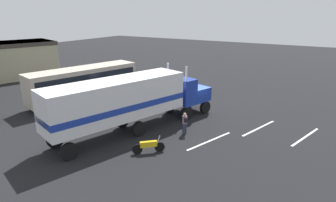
{
  "coord_description": "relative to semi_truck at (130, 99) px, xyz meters",
  "views": [
    {
      "loc": [
        -22.2,
        -10.44,
        8.73
      ],
      "look_at": [
        -2.92,
        1.19,
        1.6
      ],
      "focal_mm": 30.6,
      "sensor_mm": 36.0,
      "label": 1
    }
  ],
  "objects": [
    {
      "name": "parked_bus",
      "position": [
        3.58,
        8.67,
        -0.46
      ],
      "size": [
        11.29,
        5.16,
        3.4
      ],
      "color": "#BFB29E",
      "rests_on": "ground_plane"
    },
    {
      "name": "lane_stripe_far",
      "position": [
        5.63,
        -11.46,
        -2.52
      ],
      "size": [
        4.27,
        1.37,
        0.01
      ],
      "primitive_type": "cube",
      "rotation": [
        0.0,
        0.0,
        -0.28
      ],
      "color": "silver",
      "rests_on": "ground_plane"
    },
    {
      "name": "lane_stripe_near",
      "position": [
        1.39,
        -5.78,
        -2.52
      ],
      "size": [
        4.22,
        1.54,
        0.01
      ],
      "primitive_type": "cube",
      "rotation": [
        0.0,
        0.0,
        -0.32
      ],
      "color": "silver",
      "rests_on": "ground_plane"
    },
    {
      "name": "motorcycle",
      "position": [
        -2.21,
        -3.11,
        -2.04
      ],
      "size": [
        1.54,
        1.59,
        1.12
      ],
      "color": "black",
      "rests_on": "ground_plane"
    },
    {
      "name": "semi_truck",
      "position": [
        0.0,
        0.0,
        0.0
      ],
      "size": [
        14.25,
        6.6,
        4.5
      ],
      "color": "#193399",
      "rests_on": "ground_plane"
    },
    {
      "name": "person_bystander",
      "position": [
        1.62,
        -3.69,
        -1.63
      ],
      "size": [
        0.43,
        0.48,
        1.63
      ],
      "color": "#2D3347",
      "rests_on": "ground_plane"
    },
    {
      "name": "ground_plane",
      "position": [
        6.46,
        -2.28,
        -2.52
      ],
      "size": [
        120.0,
        120.0,
        0.0
      ],
      "primitive_type": "plane",
      "color": "black"
    },
    {
      "name": "lane_stripe_mid",
      "position": [
        5.5,
        -8.15,
        -2.52
      ],
      "size": [
        4.26,
        1.42,
        0.01
      ],
      "primitive_type": "cube",
      "rotation": [
        0.0,
        0.0,
        -0.29
      ],
      "color": "silver",
      "rests_on": "ground_plane"
    }
  ]
}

